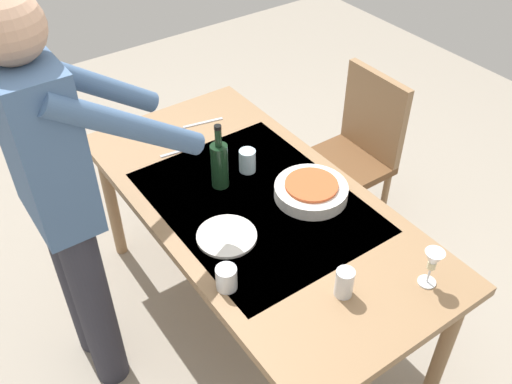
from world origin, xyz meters
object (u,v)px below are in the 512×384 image
Objects in this scene: wine_bottle at (220,164)px; wine_glass_left at (433,262)px; water_cup_near_left at (344,283)px; serving_bowl_pasta at (311,190)px; dining_table at (256,214)px; water_cup_near_right at (226,278)px; water_cup_far_left at (247,161)px; person_server at (62,193)px; dinner_plate_near at (227,236)px; chair_near at (356,147)px.

wine_glass_left is at bearing -160.88° from wine_bottle.
water_cup_near_left is 0.37× the size of serving_bowl_pasta.
dining_table is 0.75m from wine_glass_left.
water_cup_near_right is at bearing 56.53° from wine_glass_left.
wine_bottle is 0.99× the size of serving_bowl_pasta.
wine_glass_left reaches higher than water_cup_near_right.
dining_table is at bearing 155.06° from water_cup_far_left.
water_cup_far_left is (-0.02, -0.77, -0.18)m from person_server.
water_cup_near_left is at bearing -177.75° from wine_bottle.
water_cup_near_left is at bearing 64.16° from wine_glass_left.
water_cup_far_left is 0.42m from dinner_plate_near.
dinner_plate_near is (-0.28, 0.15, -0.10)m from wine_bottle.
water_cup_near_left is 0.76m from water_cup_far_left.
wine_bottle reaches higher than dining_table.
wine_bottle reaches higher than water_cup_near_right.
person_server is 1.30m from wine_glass_left.
water_cup_near_left reaches higher than water_cup_near_right.
wine_glass_left is 0.50× the size of serving_bowl_pasta.
wine_bottle is 0.33m from dinner_plate_near.
dinner_plate_near is at bearing 108.85° from chair_near.
water_cup_near_right reaches higher than dining_table.
water_cup_near_right reaches higher than dinner_plate_near.
wine_glass_left is 1.47× the size of water_cup_far_left.
dinner_plate_near is (0.59, 0.45, -0.10)m from wine_glass_left.
person_server reaches higher than chair_near.
chair_near is at bearing -71.15° from dinner_plate_near.
dining_table is at bearing -160.64° from wine_bottle.
chair_near reaches higher than dining_table.
chair_near is 8.86× the size of water_cup_far_left.
wine_bottle is at bearing 94.52° from chair_near.
water_cup_near_left is at bearing -129.24° from water_cup_near_right.
wine_glass_left reaches higher than serving_bowl_pasta.
person_server is at bearing 70.54° from serving_bowl_pasta.
wine_glass_left is at bearing -160.94° from dining_table.
serving_bowl_pasta is (-0.28, -0.26, -0.08)m from wine_bottle.
water_cup_near_right is at bearing 147.28° from dinner_plate_near.
person_server reaches higher than water_cup_near_left.
water_cup_near_right is 0.25m from dinner_plate_near.
water_cup_near_left is at bearing 153.05° from serving_bowl_pasta.
dining_table is 5.73× the size of wine_bottle.
water_cup_far_left is 0.45× the size of dinner_plate_near.
water_cup_near_right is (0.38, 0.58, -0.06)m from wine_glass_left.
serving_bowl_pasta is (-0.31, -0.88, -0.20)m from person_server.
person_server is 15.39× the size of water_cup_near_left.
water_cup_near_right reaches higher than serving_bowl_pasta.
wine_glass_left is (-0.86, -0.30, -0.01)m from wine_bottle.
person_server is at bearing 72.97° from dining_table.
dinner_plate_near is (-0.29, 0.30, -0.05)m from water_cup_far_left.
wine_glass_left is 0.66× the size of dinner_plate_near.
water_cup_near_left is (-0.77, -0.65, -0.18)m from person_server.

